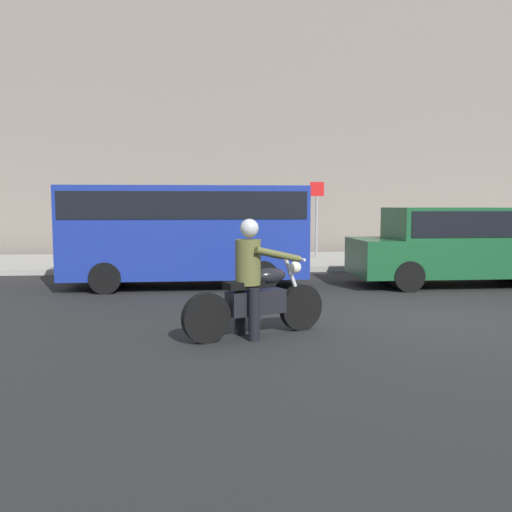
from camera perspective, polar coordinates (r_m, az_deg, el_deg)
name	(u,v)px	position (r m, az deg, el deg)	size (l,w,h in m)	color
ground_plane	(436,317)	(9.00, 18.68, -6.21)	(80.00, 80.00, 0.00)	black
sidewalk_slab	(324,261)	(16.53, 7.29, -0.48)	(40.00, 4.40, 0.14)	#99968E
building_facade	(305,95)	(20.16, 5.27, 16.76)	(40.00, 1.40, 11.45)	slate
motorcycle_with_rider_olive	(255,289)	(7.20, -0.12, -3.54)	(1.99, 1.03, 1.60)	black
parked_sedan_forest_green	(455,245)	(12.59, 20.53, 1.07)	(4.70, 1.82, 1.72)	#164C28
parked_van_cobalt_blue	(186,228)	(11.71, -7.50, 2.95)	(5.12, 1.96, 2.17)	navy
street_sign_post	(317,211)	(16.99, 6.51, 4.83)	(0.44, 0.08, 2.39)	gray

